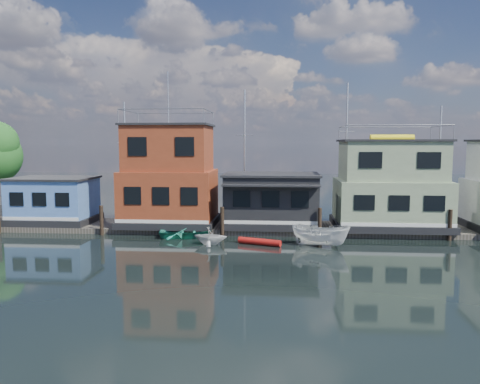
# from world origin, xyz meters

# --- Properties ---
(ground) EXTENTS (160.00, 160.00, 0.00)m
(ground) POSITION_xyz_m (0.00, 0.00, 0.00)
(ground) COLOR black
(ground) RESTS_ON ground
(dock) EXTENTS (48.00, 5.00, 0.40)m
(dock) POSITION_xyz_m (0.00, 12.00, 0.20)
(dock) COLOR #595147
(dock) RESTS_ON ground
(houseboat_blue) EXTENTS (6.40, 4.90, 3.66)m
(houseboat_blue) POSITION_xyz_m (-18.00, 12.00, 2.21)
(houseboat_blue) COLOR black
(houseboat_blue) RESTS_ON dock
(houseboat_red) EXTENTS (7.40, 5.90, 11.86)m
(houseboat_red) POSITION_xyz_m (-8.50, 12.00, 4.10)
(houseboat_red) COLOR black
(houseboat_red) RESTS_ON dock
(houseboat_dark) EXTENTS (7.40, 6.10, 4.06)m
(houseboat_dark) POSITION_xyz_m (-0.50, 11.98, 2.42)
(houseboat_dark) COLOR black
(houseboat_dark) RESTS_ON dock
(houseboat_green) EXTENTS (8.40, 5.90, 7.03)m
(houseboat_green) POSITION_xyz_m (8.50, 12.00, 3.55)
(houseboat_green) COLOR black
(houseboat_green) RESTS_ON dock
(pilings) EXTENTS (42.28, 0.28, 2.20)m
(pilings) POSITION_xyz_m (-0.33, 9.20, 1.10)
(pilings) COLOR #2D2116
(pilings) RESTS_ON ground
(background_masts) EXTENTS (36.40, 0.16, 12.00)m
(background_masts) POSITION_xyz_m (4.76, 18.00, 5.55)
(background_masts) COLOR silver
(background_masts) RESTS_ON ground
(motorboat) EXTENTS (4.22, 2.96, 1.53)m
(motorboat) POSITION_xyz_m (2.82, 6.60, 0.76)
(motorboat) COLOR white
(motorboat) RESTS_ON ground
(dinghy_white) EXTENTS (2.51, 2.24, 1.19)m
(dinghy_white) POSITION_xyz_m (-4.49, 6.60, 0.60)
(dinghy_white) COLOR silver
(dinghy_white) RESTS_ON ground
(red_kayak) EXTENTS (2.96, 1.44, 0.44)m
(red_kayak) POSITION_xyz_m (-1.20, 6.74, 0.22)
(red_kayak) COLOR #AB1612
(red_kayak) RESTS_ON ground
(dinghy_teal) EXTENTS (4.18, 3.29, 0.79)m
(dinghy_teal) POSITION_xyz_m (-6.60, 8.73, 0.39)
(dinghy_teal) COLOR #24856E
(dinghy_teal) RESTS_ON ground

